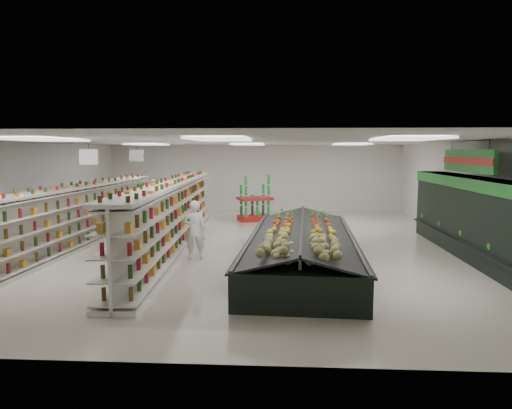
# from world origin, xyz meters

# --- Properties ---
(floor) EXTENTS (16.00, 16.00, 0.00)m
(floor) POSITION_xyz_m (0.00, 0.00, 0.00)
(floor) COLOR beige
(floor) RESTS_ON ground
(ceiling) EXTENTS (14.00, 16.00, 0.02)m
(ceiling) POSITION_xyz_m (0.00, 0.00, 3.20)
(ceiling) COLOR white
(ceiling) RESTS_ON wall_back
(wall_back) EXTENTS (14.00, 0.02, 3.20)m
(wall_back) POSITION_xyz_m (0.00, 8.00, 1.60)
(wall_back) COLOR silver
(wall_back) RESTS_ON floor
(wall_front) EXTENTS (14.00, 0.02, 3.20)m
(wall_front) POSITION_xyz_m (0.00, -8.00, 1.60)
(wall_front) COLOR silver
(wall_front) RESTS_ON floor
(wall_left) EXTENTS (0.02, 16.00, 3.20)m
(wall_left) POSITION_xyz_m (-7.00, 0.00, 1.60)
(wall_left) COLOR silver
(wall_left) RESTS_ON floor
(wall_right) EXTENTS (0.02, 16.00, 3.20)m
(wall_right) POSITION_xyz_m (7.00, 0.00, 1.60)
(wall_right) COLOR silver
(wall_right) RESTS_ON floor
(produce_wall_case) EXTENTS (0.93, 8.00, 2.20)m
(produce_wall_case) POSITION_xyz_m (6.53, -1.50, 1.24)
(produce_wall_case) COLOR black
(produce_wall_case) RESTS_ON floor
(aisle_sign_near) EXTENTS (0.52, 0.06, 0.75)m
(aisle_sign_near) POSITION_xyz_m (-3.80, -2.00, 2.75)
(aisle_sign_near) COLOR white
(aisle_sign_near) RESTS_ON ceiling
(aisle_sign_far) EXTENTS (0.52, 0.06, 0.75)m
(aisle_sign_far) POSITION_xyz_m (-3.80, 2.00, 2.75)
(aisle_sign_far) COLOR white
(aisle_sign_far) RESTS_ON ceiling
(hortifruti_banner) EXTENTS (0.12, 3.20, 0.95)m
(hortifruti_banner) POSITION_xyz_m (6.25, -1.50, 2.65)
(hortifruti_banner) COLOR #207929
(hortifruti_banner) RESTS_ON ceiling
(gondola_left) EXTENTS (1.24, 10.77, 1.86)m
(gondola_left) POSITION_xyz_m (-4.87, -0.33, 0.85)
(gondola_left) COLOR silver
(gondola_left) RESTS_ON floor
(gondola_center) EXTENTS (1.42, 11.55, 2.00)m
(gondola_center) POSITION_xyz_m (-1.91, -0.62, 0.92)
(gondola_center) COLOR silver
(gondola_center) RESTS_ON floor
(produce_island) EXTENTS (3.05, 7.52, 1.10)m
(produce_island) POSITION_xyz_m (1.85, -2.45, 0.50)
(produce_island) COLOR black
(produce_island) RESTS_ON floor
(soda_endcap) EXTENTS (1.62, 1.38, 1.75)m
(soda_endcap) POSITION_xyz_m (0.20, 5.03, 0.85)
(soda_endcap) COLOR red
(soda_endcap) RESTS_ON floor
(shopper_main) EXTENTS (0.67, 0.54, 1.60)m
(shopper_main) POSITION_xyz_m (-1.00, -1.94, 0.80)
(shopper_main) COLOR white
(shopper_main) RESTS_ON floor
(shopper_background) EXTENTS (0.63, 0.90, 1.72)m
(shopper_background) POSITION_xyz_m (-4.05, 5.00, 0.86)
(shopper_background) COLOR tan
(shopper_background) RESTS_ON floor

